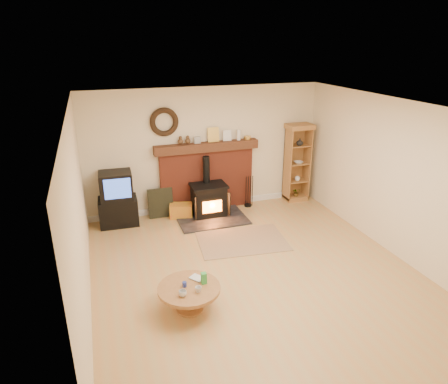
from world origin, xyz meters
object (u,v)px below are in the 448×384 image
object	(u,v)px
coffee_table	(189,291)
curio_cabinet	(297,163)
wood_stove	(209,201)
tv_unit	(117,200)

from	to	relation	value
coffee_table	curio_cabinet	bearing A→B (deg)	44.13
wood_stove	curio_cabinet	size ratio (longest dim) A/B	0.80
tv_unit	coffee_table	size ratio (longest dim) A/B	1.28
tv_unit	curio_cabinet	size ratio (longest dim) A/B	0.62
tv_unit	coffee_table	xyz separation A→B (m)	(0.69, -3.09, -0.22)
wood_stove	tv_unit	world-z (taller)	wood_stove
wood_stove	tv_unit	distance (m)	1.84
wood_stove	tv_unit	size ratio (longest dim) A/B	1.28
wood_stove	curio_cabinet	bearing A→B (deg)	7.50
tv_unit	coffee_table	bearing A→B (deg)	-77.48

